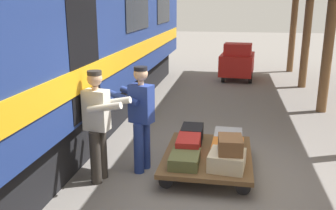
% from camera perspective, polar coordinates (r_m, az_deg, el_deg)
% --- Properties ---
extents(ground_plane, '(60.00, 60.00, 0.00)m').
position_cam_1_polar(ground_plane, '(5.82, 9.91, -11.70)').
color(ground_plane, slate).
extents(luggage_cart, '(1.39, 1.82, 0.28)m').
position_cam_1_polar(luggage_cart, '(6.08, 6.13, -7.79)').
color(luggage_cart, brown).
rests_on(luggage_cart, ground_plane).
extents(suitcase_olive_duffel, '(0.43, 0.56, 0.18)m').
position_cam_1_polar(suitcase_olive_duffel, '(5.59, 2.58, -8.37)').
color(suitcase_olive_duffel, brown).
rests_on(suitcase_olive_duffel, luggage_cart).
extents(suitcase_gray_aluminum, '(0.47, 0.54, 0.21)m').
position_cam_1_polar(suitcase_gray_aluminum, '(6.48, 9.23, -4.98)').
color(suitcase_gray_aluminum, '#9EA0A5').
rests_on(suitcase_gray_aluminum, luggage_cart).
extents(suitcase_red_plastic, '(0.38, 0.64, 0.27)m').
position_cam_1_polar(suitcase_red_plastic, '(6.04, 3.21, -6.09)').
color(suitcase_red_plastic, '#AD231E').
rests_on(suitcase_red_plastic, luggage_cart).
extents(suitcase_orange_carryall, '(0.51, 0.59, 0.21)m').
position_cam_1_polar(suitcase_orange_carryall, '(6.01, 9.15, -6.63)').
color(suitcase_orange_carryall, '#CC6B23').
rests_on(suitcase_orange_carryall, luggage_cart).
extents(suitcase_cream_canvas, '(0.57, 0.58, 0.25)m').
position_cam_1_polar(suitcase_cream_canvas, '(5.54, 9.06, -8.41)').
color(suitcase_cream_canvas, beige).
rests_on(suitcase_cream_canvas, luggage_cart).
extents(suitcase_black_hardshell, '(0.37, 0.51, 0.28)m').
position_cam_1_polar(suitcase_black_hardshell, '(6.50, 3.73, -4.45)').
color(suitcase_black_hardshell, black).
rests_on(suitcase_black_hardshell, luggage_cart).
extents(suitcase_brown_leather, '(0.37, 0.47, 0.23)m').
position_cam_1_polar(suitcase_brown_leather, '(5.47, 9.55, -6.05)').
color(suitcase_brown_leather, brown).
rests_on(suitcase_brown_leather, suitcase_cream_canvas).
extents(porter_in_overalls, '(0.73, 0.56, 1.70)m').
position_cam_1_polar(porter_in_overalls, '(5.83, -4.27, -1.62)').
color(porter_in_overalls, navy).
rests_on(porter_in_overalls, ground_plane).
extents(porter_by_door, '(0.70, 0.49, 1.70)m').
position_cam_1_polar(porter_by_door, '(5.55, -10.69, -2.72)').
color(porter_by_door, '#332D28').
rests_on(porter_by_door, ground_plane).
extents(baggage_tug, '(1.25, 1.79, 1.30)m').
position_cam_1_polar(baggage_tug, '(13.26, 10.59, 6.53)').
color(baggage_tug, '#B21E19').
rests_on(baggage_tug, ground_plane).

